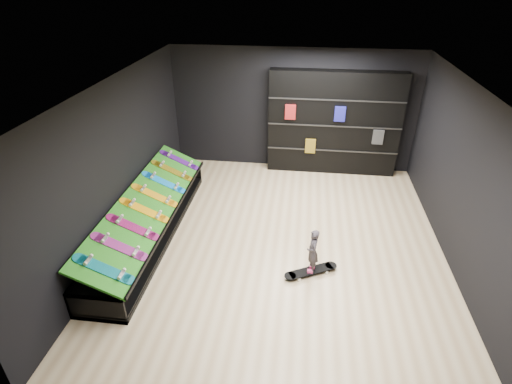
# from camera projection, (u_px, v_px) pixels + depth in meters

# --- Properties ---
(floor) EXTENTS (6.00, 7.00, 0.01)m
(floor) POSITION_uv_depth(u_px,v_px,m) (281.00, 244.00, 7.60)
(floor) COLOR #D0B78C
(floor) RESTS_ON ground
(ceiling) EXTENTS (6.00, 7.00, 0.01)m
(ceiling) POSITION_uv_depth(u_px,v_px,m) (287.00, 87.00, 6.11)
(ceiling) COLOR white
(ceiling) RESTS_ON ground
(wall_back) EXTENTS (6.00, 0.02, 3.00)m
(wall_back) POSITION_uv_depth(u_px,v_px,m) (293.00, 110.00, 9.87)
(wall_back) COLOR black
(wall_back) RESTS_ON ground
(wall_front) EXTENTS (6.00, 0.02, 3.00)m
(wall_front) POSITION_uv_depth(u_px,v_px,m) (259.00, 339.00, 3.84)
(wall_front) COLOR black
(wall_front) RESTS_ON ground
(wall_left) EXTENTS (0.02, 7.00, 3.00)m
(wall_left) POSITION_uv_depth(u_px,v_px,m) (117.00, 165.00, 7.18)
(wall_left) COLOR black
(wall_left) RESTS_ON ground
(wall_right) EXTENTS (0.02, 7.00, 3.00)m
(wall_right) POSITION_uv_depth(u_px,v_px,m) (466.00, 185.00, 6.53)
(wall_right) COLOR black
(wall_right) RESTS_ON ground
(display_rack) EXTENTS (0.90, 4.50, 0.50)m
(display_rack) POSITION_uv_depth(u_px,v_px,m) (150.00, 224.00, 7.75)
(display_rack) COLOR black
(display_rack) RESTS_ON ground
(turf_ramp) EXTENTS (0.92, 4.50, 0.46)m
(turf_ramp) POSITION_uv_depth(u_px,v_px,m) (150.00, 204.00, 7.52)
(turf_ramp) COLOR #19650F
(turf_ramp) RESTS_ON display_rack
(back_shelving) EXTENTS (3.17, 0.37, 2.54)m
(back_shelving) POSITION_uv_depth(u_px,v_px,m) (334.00, 124.00, 9.72)
(back_shelving) COLOR black
(back_shelving) RESTS_ON ground
(floor_skateboard) EXTENTS (0.97, 0.65, 0.09)m
(floor_skateboard) POSITION_uv_depth(u_px,v_px,m) (311.00, 272.00, 6.85)
(floor_skateboard) COLOR black
(floor_skateboard) RESTS_ON ground
(child) EXTENTS (0.15, 0.20, 0.49)m
(child) POSITION_uv_depth(u_px,v_px,m) (312.00, 259.00, 6.70)
(child) COLOR black
(child) RESTS_ON floor_skateboard
(display_board_0) EXTENTS (0.93, 0.22, 0.50)m
(display_board_0) POSITION_uv_depth(u_px,v_px,m) (104.00, 269.00, 5.87)
(display_board_0) COLOR #0C8C99
(display_board_0) RESTS_ON turf_ramp
(display_board_1) EXTENTS (0.93, 0.22, 0.50)m
(display_board_1) POSITION_uv_depth(u_px,v_px,m) (120.00, 247.00, 6.34)
(display_board_1) COLOR #2626BF
(display_board_1) RESTS_ON turf_ramp
(display_board_2) EXTENTS (0.93, 0.22, 0.50)m
(display_board_2) POSITION_uv_depth(u_px,v_px,m) (133.00, 227.00, 6.80)
(display_board_2) COLOR #E5198C
(display_board_2) RESTS_ON turf_ramp
(display_board_3) EXTENTS (0.93, 0.22, 0.50)m
(display_board_3) POSITION_uv_depth(u_px,v_px,m) (145.00, 210.00, 7.27)
(display_board_3) COLOR yellow
(display_board_3) RESTS_ON turf_ramp
(display_board_4) EXTENTS (0.93, 0.22, 0.50)m
(display_board_4) POSITION_uv_depth(u_px,v_px,m) (155.00, 195.00, 7.74)
(display_board_4) COLOR orange
(display_board_4) RESTS_ON turf_ramp
(display_board_5) EXTENTS (0.93, 0.22, 0.50)m
(display_board_5) POSITION_uv_depth(u_px,v_px,m) (164.00, 182.00, 8.21)
(display_board_5) COLOR blue
(display_board_5) RESTS_ON turf_ramp
(display_board_6) EXTENTS (0.93, 0.22, 0.50)m
(display_board_6) POSITION_uv_depth(u_px,v_px,m) (172.00, 171.00, 8.67)
(display_board_6) COLOR yellow
(display_board_6) RESTS_ON turf_ramp
(display_board_7) EXTENTS (0.93, 0.22, 0.50)m
(display_board_7) POSITION_uv_depth(u_px,v_px,m) (179.00, 160.00, 9.14)
(display_board_7) COLOR purple
(display_board_7) RESTS_ON turf_ramp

